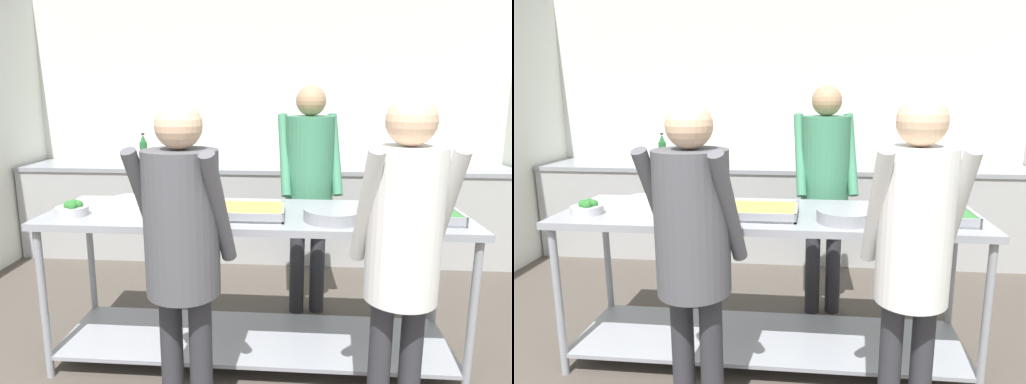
% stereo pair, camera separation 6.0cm
% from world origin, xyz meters
% --- Properties ---
extents(wall_rear, '(4.99, 0.06, 2.65)m').
position_xyz_m(wall_rear, '(0.00, 4.04, 1.32)').
color(wall_rear, silver).
rests_on(wall_rear, ground_plane).
extents(back_counter, '(4.83, 0.65, 0.93)m').
position_xyz_m(back_counter, '(0.00, 3.67, 0.47)').
color(back_counter, '#A8A8A8').
rests_on(back_counter, ground_plane).
extents(serving_counter, '(2.45, 0.73, 0.94)m').
position_xyz_m(serving_counter, '(0.07, 1.77, 0.63)').
color(serving_counter, gray).
rests_on(serving_counter, ground_plane).
extents(broccoli_bowl, '(0.18, 0.18, 0.09)m').
position_xyz_m(broccoli_bowl, '(-0.97, 1.62, 0.97)').
color(broccoli_bowl, '#B2B2B7').
rests_on(broccoli_bowl, serving_counter).
extents(plate_stack, '(0.25, 0.25, 0.05)m').
position_xyz_m(plate_stack, '(-0.72, 1.89, 0.96)').
color(plate_stack, white).
rests_on(plate_stack, serving_counter).
extents(serving_tray_vegetables, '(0.37, 0.26, 0.05)m').
position_xyz_m(serving_tray_vegetables, '(-0.37, 1.75, 0.96)').
color(serving_tray_vegetables, gray).
rests_on(serving_tray_vegetables, serving_counter).
extents(serving_tray_roast, '(0.41, 0.31, 0.05)m').
position_xyz_m(serving_tray_roast, '(0.05, 1.68, 0.96)').
color(serving_tray_roast, gray).
rests_on(serving_tray_roast, serving_counter).
extents(sauce_pan, '(0.46, 0.32, 0.07)m').
position_xyz_m(sauce_pan, '(0.52, 1.62, 0.98)').
color(sauce_pan, gray).
rests_on(sauce_pan, serving_counter).
extents(serving_tray_greens, '(0.42, 0.28, 0.05)m').
position_xyz_m(serving_tray_greens, '(0.99, 1.67, 0.96)').
color(serving_tray_greens, gray).
rests_on(serving_tray_greens, serving_counter).
extents(guest_serving_left, '(0.44, 0.35, 1.62)m').
position_xyz_m(guest_serving_left, '(0.78, 1.10, 1.01)').
color(guest_serving_left, '#2D2D33').
rests_on(guest_serving_left, ground_plane).
extents(guest_serving_right, '(0.49, 0.39, 1.59)m').
position_xyz_m(guest_serving_right, '(-0.20, 1.12, 0.98)').
color(guest_serving_right, '#2D2D33').
rests_on(guest_serving_right, ground_plane).
extents(cook_behind_counter, '(0.48, 0.38, 1.68)m').
position_xyz_m(cook_behind_counter, '(0.41, 2.43, 1.04)').
color(cook_behind_counter, '#2D2D33').
rests_on(cook_behind_counter, ground_plane).
extents(water_bottle, '(0.08, 0.08, 0.31)m').
position_xyz_m(water_bottle, '(-1.24, 3.75, 1.07)').
color(water_bottle, '#23602D').
rests_on(water_bottle, back_counter).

